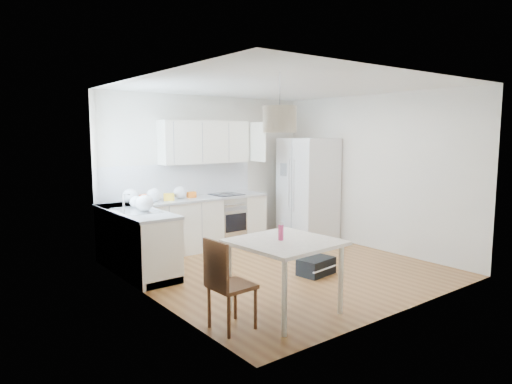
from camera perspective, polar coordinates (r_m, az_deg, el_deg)
floor at (r=6.98m, az=3.29°, el=-9.54°), size 4.20×4.20×0.00m
ceiling at (r=6.72m, az=3.47°, el=13.08°), size 4.20×4.20×0.00m
wall_back at (r=8.42m, az=-6.02°, el=2.67°), size 4.20×0.00×4.20m
wall_left at (r=5.59m, az=-13.15°, el=0.21°), size 0.00×4.20×4.20m
wall_right at (r=8.24m, az=14.50°, el=2.39°), size 0.00×4.20×4.20m
window_glassblock at (r=6.62m, az=-17.29°, el=4.62°), size 0.02×1.00×1.00m
cabinets_back at (r=7.99m, az=-8.49°, el=-4.21°), size 3.00×0.60×0.88m
cabinets_left at (r=6.95m, az=-14.78°, el=-6.10°), size 0.60×1.80×0.88m
counter_back at (r=7.91m, az=-8.55°, el=-0.94°), size 3.02×0.64×0.04m
counter_left at (r=6.86m, az=-14.91°, el=-2.36°), size 0.64×1.82×0.04m
backsplash_back at (r=8.13m, az=-9.59°, el=1.46°), size 3.00×0.01×0.58m
backsplash_left at (r=6.71m, az=-17.31°, el=0.02°), size 0.01×1.80×0.58m
upper_cabinets at (r=8.18m, az=-6.38°, el=6.22°), size 1.70×0.32×0.75m
range_oven at (r=8.39m, az=-3.70°, el=-3.59°), size 0.50×0.61×0.88m
sink at (r=6.81m, az=-14.75°, el=-2.29°), size 0.50×0.80×0.16m
refrigerator at (r=8.80m, az=6.55°, el=0.38°), size 0.96×1.01×1.94m
dining_table at (r=5.16m, az=3.63°, el=-7.08°), size 1.12×1.12×0.83m
dining_chair at (r=4.81m, az=-3.02°, el=-11.36°), size 0.42×0.42×0.96m
drink_bottle at (r=5.12m, az=3.13°, el=-4.88°), size 0.07×0.07×0.21m
gym_bag at (r=6.73m, az=7.52°, el=-9.18°), size 0.57×0.42×0.24m
pendant_lamp at (r=5.17m, az=2.97°, el=9.06°), size 0.49×0.49×0.30m
grocery_bag_a at (r=7.46m, az=-15.42°, el=-0.53°), size 0.27×0.23×0.24m
grocery_bag_b at (r=7.59m, az=-12.63°, el=-0.38°), size 0.25×0.21×0.22m
grocery_bag_c at (r=7.87m, az=-9.48°, el=-0.06°), size 0.24×0.20×0.21m
grocery_bag_d at (r=7.05m, az=-14.75°, el=-1.20°), size 0.20×0.17×0.18m
grocery_bag_e at (r=6.71m, az=-13.77°, el=-1.36°), size 0.26×0.22×0.23m
snack_orange at (r=7.98m, az=-8.08°, el=-0.34°), size 0.15×0.10×0.10m
snack_yellow at (r=7.70m, az=-10.85°, el=-0.61°), size 0.20×0.17×0.12m
snack_red at (r=7.61m, az=-13.80°, el=-0.77°), size 0.21×0.20×0.12m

